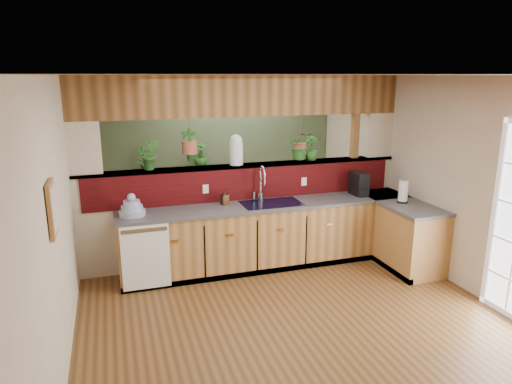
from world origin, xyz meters
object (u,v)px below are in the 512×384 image
object	(u,v)px
paper_towel	(403,192)
soap_dispenser	(224,197)
dish_stack	(132,209)
coffee_maker	(359,185)
faucet	(261,182)
shelving_console	(178,196)
glass_jar	(236,150)

from	to	relation	value
paper_towel	soap_dispenser	bearing A→B (deg)	164.75
dish_stack	coffee_maker	bearing A→B (deg)	0.32
coffee_maker	paper_towel	xyz separation A→B (m)	(0.37, -0.53, -0.01)
dish_stack	paper_towel	distance (m)	3.61
soap_dispenser	paper_towel	world-z (taller)	paper_towel
faucet	soap_dispenser	size ratio (longest dim) A/B	2.42
dish_stack	coffee_maker	world-z (taller)	coffee_maker
faucet	soap_dispenser	distance (m)	0.55
faucet	soap_dispenser	world-z (taller)	faucet
soap_dispenser	shelving_console	world-z (taller)	soap_dispenser
glass_jar	shelving_console	size ratio (longest dim) A/B	0.28
faucet	shelving_console	xyz separation A→B (m)	(-0.87, 2.12, -0.67)
soap_dispenser	glass_jar	bearing A→B (deg)	45.59
soap_dispenser	coffee_maker	size ratio (longest dim) A/B	0.62
shelving_console	paper_towel	bearing A→B (deg)	-35.58
coffee_maker	glass_jar	xyz separation A→B (m)	(-1.75, 0.35, 0.55)
paper_towel	faucet	bearing A→B (deg)	160.14
glass_jar	soap_dispenser	bearing A→B (deg)	-134.41
soap_dispenser	coffee_maker	xyz separation A→B (m)	(1.99, -0.11, 0.05)
glass_jar	dish_stack	bearing A→B (deg)	-165.66
coffee_maker	paper_towel	bearing A→B (deg)	-57.13
coffee_maker	dish_stack	bearing A→B (deg)	178.17
glass_jar	paper_towel	bearing A→B (deg)	-22.60
dish_stack	soap_dispenser	distance (m)	1.22
faucet	soap_dispenser	bearing A→B (deg)	-178.06
soap_dispenser	glass_jar	world-z (taller)	glass_jar
paper_towel	shelving_console	bearing A→B (deg)	134.09
faucet	shelving_console	world-z (taller)	faucet
shelving_console	faucet	bearing A→B (deg)	-57.46
shelving_console	coffee_maker	bearing A→B (deg)	-33.77
coffee_maker	shelving_console	distance (m)	3.28
dish_stack	glass_jar	size ratio (longest dim) A/B	0.78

